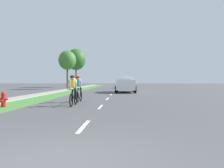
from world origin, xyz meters
TOP-DOWN VIEW (x-y plane):
  - ground_plane at (0.00, 20.00)m, footprint 120.00×120.00m
  - grass_verge at (-4.78, 20.00)m, footprint 2.04×70.00m
  - sidewalk_concrete at (-6.48, 20.00)m, footprint 1.37×70.00m
  - lane_markings_center at (0.00, 24.00)m, footprint 0.12×53.13m
  - fire_hydrant_red at (-4.78, 7.34)m, footprint 0.44×0.38m
  - cyclist_lead at (-1.45, 8.09)m, footprint 0.42×1.72m
  - cyclist_trailing at (-1.54, 9.95)m, footprint 0.42×1.72m
  - suv_white at (1.34, 20.69)m, footprint 2.15×4.70m
  - sedan_silver at (1.97, 33.00)m, footprint 1.98×4.30m
  - street_tree_near at (-6.97, 28.52)m, footprint 2.51×2.51m
  - street_tree_far at (-7.40, 36.42)m, footprint 3.44×3.44m

SIDE VIEW (x-z plane):
  - ground_plane at x=0.00m, z-range 0.00..0.00m
  - grass_verge at x=-4.78m, z-range 0.00..0.01m
  - lane_markings_center at x=0.00m, z-range 0.00..0.01m
  - sidewalk_concrete at x=-6.48m, z-range -0.05..0.06m
  - fire_hydrant_red at x=-4.78m, z-range -0.01..0.75m
  - sedan_silver at x=1.97m, z-range 0.01..1.53m
  - cyclist_lead at x=-1.45m, z-range 0.02..1.60m
  - cyclist_trailing at x=-1.54m, z-range 0.02..1.60m
  - suv_white at x=1.34m, z-range 0.05..1.84m
  - street_tree_near at x=-6.97m, z-range 1.36..6.89m
  - street_tree_far at x=-7.40m, z-range 1.53..8.40m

